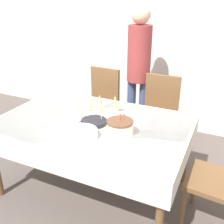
{
  "coord_description": "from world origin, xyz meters",
  "views": [
    {
      "loc": [
        1.05,
        -1.85,
        1.78
      ],
      "look_at": [
        0.18,
        0.02,
        0.86
      ],
      "focal_mm": 42.0,
      "sensor_mm": 36.0,
      "label": 1
    }
  ],
  "objects": [
    {
      "name": "ground_plane",
      "position": [
        0.0,
        0.0,
        0.0
      ],
      "size": [
        12.0,
        12.0,
        0.0
      ],
      "primitive_type": "plane",
      "color": "#564C47"
    },
    {
      "name": "wall_back",
      "position": [
        0.0,
        1.67,
        1.35
      ],
      "size": [
        8.0,
        0.05,
        2.7
      ],
      "color": "silver",
      "rests_on": "ground_plane"
    },
    {
      "name": "dining_table",
      "position": [
        0.0,
        0.0,
        0.64
      ],
      "size": [
        1.71,
        1.11,
        0.74
      ],
      "color": "white",
      "rests_on": "ground_plane"
    },
    {
      "name": "dining_chair_far_left",
      "position": [
        -0.37,
        0.87,
        0.53
      ],
      "size": [
        0.45,
        0.45,
        0.96
      ],
      "color": "brown",
      "rests_on": "ground_plane"
    },
    {
      "name": "dining_chair_far_right",
      "position": [
        0.38,
        0.87,
        0.53
      ],
      "size": [
        0.42,
        0.42,
        0.96
      ],
      "color": "brown",
      "rests_on": "ground_plane"
    },
    {
      "name": "birthday_cake",
      "position": [
        0.31,
        -0.1,
        0.8
      ],
      "size": [
        0.22,
        0.22,
        0.19
      ],
      "color": "beige",
      "rests_on": "dining_table"
    },
    {
      "name": "champagne_tray",
      "position": [
        0.05,
        0.14,
        0.81
      ],
      "size": [
        0.35,
        0.35,
        0.18
      ],
      "color": "silver",
      "rests_on": "dining_table"
    },
    {
      "name": "plate_stack_main",
      "position": [
        0.05,
        -0.29,
        0.77
      ],
      "size": [
        0.27,
        0.27,
        0.06
      ],
      "color": "silver",
      "rests_on": "dining_table"
    },
    {
      "name": "plate_stack_dessert",
      "position": [
        0.03,
        -0.03,
        0.75
      ],
      "size": [
        0.23,
        0.23,
        0.03
      ],
      "color": "black",
      "rests_on": "dining_table"
    },
    {
      "name": "cake_knife",
      "position": [
        0.28,
        -0.26,
        0.74
      ],
      "size": [
        0.29,
        0.1,
        0.0
      ],
      "color": "silver",
      "rests_on": "dining_table"
    },
    {
      "name": "fork_pile",
      "position": [
        -0.19,
        -0.22,
        0.75
      ],
      "size": [
        0.18,
        0.08,
        0.02
      ],
      "color": "silver",
      "rests_on": "dining_table"
    },
    {
      "name": "napkin_pile",
      "position": [
        -0.17,
        -0.07,
        0.74
      ],
      "size": [
        0.15,
        0.15,
        0.01
      ],
      "color": "pink",
      "rests_on": "dining_table"
    },
    {
      "name": "person_standing",
      "position": [
        0.04,
        1.09,
        1.03
      ],
      "size": [
        0.28,
        0.28,
        1.69
      ],
      "color": "#3F4C72",
      "rests_on": "ground_plane"
    },
    {
      "name": "gift_bag",
      "position": [
        -1.24,
        0.18,
        0.13
      ],
      "size": [
        0.22,
        0.13,
        0.25
      ],
      "color": "#4CA5D8",
      "rests_on": "ground_plane"
    }
  ]
}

